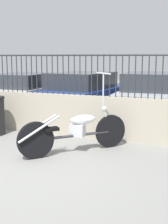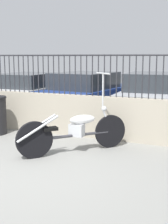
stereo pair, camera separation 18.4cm
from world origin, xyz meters
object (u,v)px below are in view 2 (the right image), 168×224
at_px(car_blue, 87,93).
at_px(car_white, 31,91).
at_px(motorcycle_dark_grey, 70,131).
at_px(car_silver, 158,97).

bearing_deg(car_blue, car_white, 94.58).
distance_m(motorcycle_dark_grey, car_silver, 3.93).
relative_size(motorcycle_dark_grey, car_white, 0.41).
bearing_deg(car_white, car_silver, -93.53).
bearing_deg(car_blue, car_silver, -84.75).
distance_m(car_white, car_blue, 2.20).
bearing_deg(car_silver, motorcycle_dark_grey, 162.77).
bearing_deg(car_white, motorcycle_dark_grey, -140.22).
distance_m(motorcycle_dark_grey, car_white, 5.28).
height_order(motorcycle_dark_grey, car_blue, motorcycle_dark_grey).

